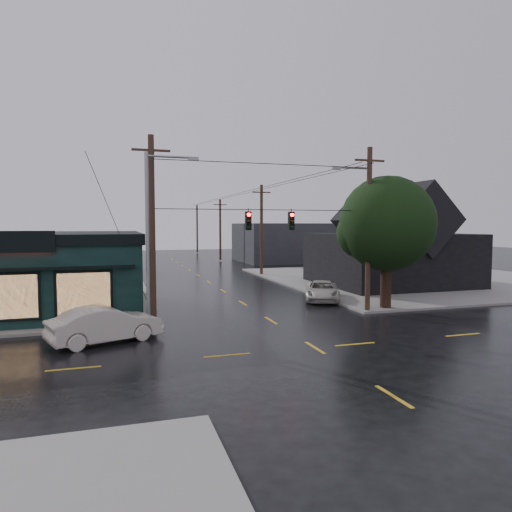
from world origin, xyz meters
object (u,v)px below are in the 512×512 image
object	(u,v)px
suv_silver	(322,291)
utility_pole_ne	(367,312)
sedan_cream	(106,325)
corner_tree	(387,224)
utility_pole_nw	(154,326)

from	to	relation	value
suv_silver	utility_pole_ne	bearing A→B (deg)	-57.20
utility_pole_ne	suv_silver	xyz separation A→B (m)	(-0.75, 4.90, 0.70)
utility_pole_ne	suv_silver	distance (m)	5.00
sedan_cream	corner_tree	bearing A→B (deg)	-99.85
utility_pole_nw	utility_pole_ne	size ratio (longest dim) A/B	1.00
utility_pole_nw	sedan_cream	distance (m)	3.78
utility_pole_ne	sedan_cream	distance (m)	15.67
utility_pole_nw	utility_pole_ne	distance (m)	13.00
sedan_cream	utility_pole_ne	bearing A→B (deg)	-100.51
corner_tree	utility_pole_ne	xyz separation A→B (m)	(-1.62, -0.50, -5.49)
corner_tree	suv_silver	world-z (taller)	corner_tree
corner_tree	suv_silver	bearing A→B (deg)	118.36
sedan_cream	suv_silver	bearing A→B (deg)	-83.10
corner_tree	utility_pole_ne	bearing A→B (deg)	-162.89
utility_pole_nw	sedan_cream	bearing A→B (deg)	-130.63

